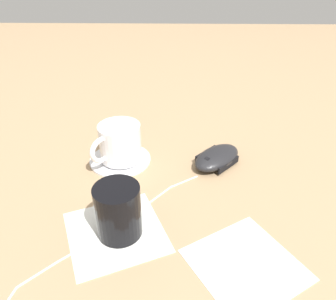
# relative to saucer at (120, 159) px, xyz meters

# --- Properties ---
(ground_plane) EXTENTS (3.00, 3.00, 0.00)m
(ground_plane) POSITION_rel_saucer_xyz_m (0.11, 0.09, -0.00)
(ground_plane) COLOR #9E7F5B
(saucer) EXTENTS (0.13, 0.13, 0.01)m
(saucer) POSITION_rel_saucer_xyz_m (0.00, 0.00, 0.00)
(saucer) COLOR white
(saucer) RESTS_ON ground
(coffee_cup) EXTENTS (0.10, 0.09, 0.07)m
(coffee_cup) POSITION_rel_saucer_xyz_m (0.00, 0.00, 0.04)
(coffee_cup) COLOR white
(coffee_cup) RESTS_ON saucer
(computer_mouse) EXTENTS (0.13, 0.13, 0.03)m
(computer_mouse) POSITION_rel_saucer_xyz_m (0.01, 0.20, 0.01)
(computer_mouse) COLOR black
(computer_mouse) RESTS_ON ground
(mouse_cable) EXTENTS (0.31, 0.27, 0.00)m
(mouse_cable) POSITION_rel_saucer_xyz_m (0.20, 0.01, -0.00)
(mouse_cable) COLOR white
(mouse_cable) RESTS_ON ground
(napkin_under_glass) EXTENTS (0.19, 0.19, 0.00)m
(napkin_under_glass) POSITION_rel_saucer_xyz_m (0.20, 0.02, -0.00)
(napkin_under_glass) COLOR silver
(napkin_under_glass) RESTS_ON ground
(drinking_glass) EXTENTS (0.07, 0.07, 0.09)m
(drinking_glass) POSITION_rel_saucer_xyz_m (0.20, 0.03, 0.04)
(drinking_glass) COLOR black
(drinking_glass) RESTS_ON napkin_under_glass
(napkin_spare) EXTENTS (0.19, 0.19, 0.00)m
(napkin_spare) POSITION_rel_saucer_xyz_m (0.26, 0.22, -0.00)
(napkin_spare) COLOR silver
(napkin_spare) RESTS_ON ground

